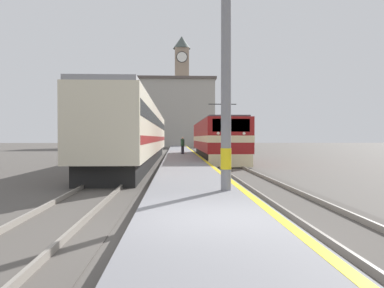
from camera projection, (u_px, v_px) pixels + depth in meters
ground_plane at (182, 157)px, 37.03m from camera, size 200.00×200.00×0.00m
platform at (183, 158)px, 32.03m from camera, size 2.89×140.00×0.43m
rail_track_near at (215, 160)px, 32.16m from camera, size 2.83×140.00×0.16m
rail_track_far at (143, 160)px, 31.88m from camera, size 2.83×140.00×0.16m
locomotive_train at (216, 140)px, 31.46m from camera, size 2.92×17.19×4.39m
passenger_train at (140, 133)px, 28.69m from camera, size 2.92×30.70×4.19m
catenary_mast at (228, 62)px, 10.61m from camera, size 2.30×0.31×7.44m
person_on_platform at (183, 145)px, 34.11m from camera, size 0.34×0.34×1.57m
clock_tower at (182, 88)px, 85.36m from camera, size 3.96×3.96×25.07m
station_building at (165, 113)px, 74.87m from camera, size 19.77×9.83×13.54m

